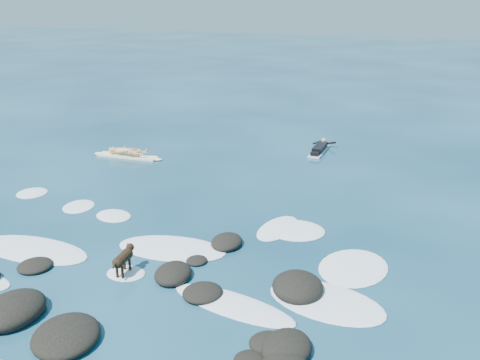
% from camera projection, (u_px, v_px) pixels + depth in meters
% --- Properties ---
extents(ground, '(160.00, 160.00, 0.00)m').
position_uv_depth(ground, '(153.00, 243.00, 16.46)').
color(ground, '#0A2642').
rests_on(ground, ground).
extents(reef_rocks, '(12.63, 7.40, 0.63)m').
position_uv_depth(reef_rocks, '(124.00, 298.00, 13.32)').
color(reef_rocks, black).
rests_on(reef_rocks, ground).
extents(breaking_foam, '(14.54, 7.80, 0.12)m').
position_uv_depth(breaking_foam, '(181.00, 255.00, 15.66)').
color(breaking_foam, white).
rests_on(breaking_foam, ground).
extents(standing_surfer_rig, '(3.50, 0.79, 1.99)m').
position_uv_depth(standing_surfer_rig, '(126.00, 141.00, 24.59)').
color(standing_surfer_rig, '#FEF9CB').
rests_on(standing_surfer_rig, ground).
extents(paddling_surfer_rig, '(1.21, 2.67, 0.47)m').
position_uv_depth(paddling_surfer_rig, '(320.00, 149.00, 25.67)').
color(paddling_surfer_rig, white).
rests_on(paddling_surfer_rig, ground).
extents(dog, '(0.38, 1.23, 0.78)m').
position_uv_depth(dog, '(124.00, 257.00, 14.47)').
color(dog, black).
rests_on(dog, ground).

